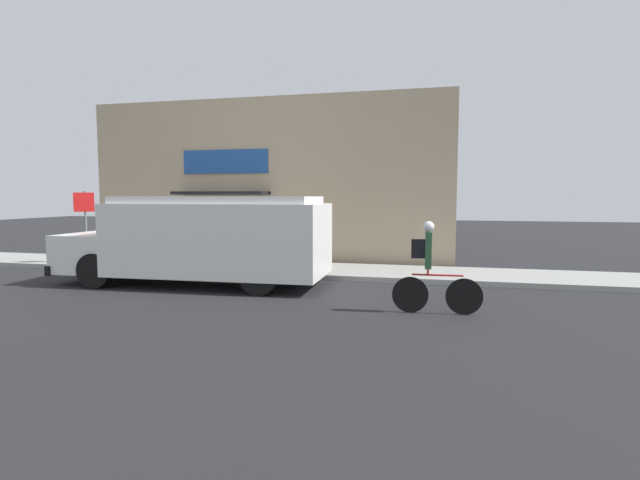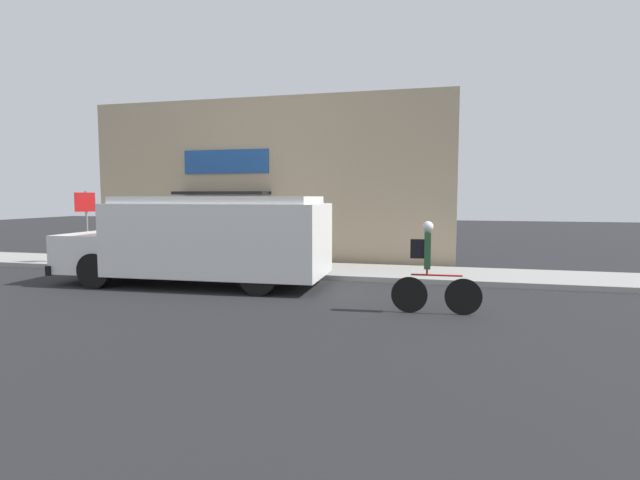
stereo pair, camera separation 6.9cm
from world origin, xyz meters
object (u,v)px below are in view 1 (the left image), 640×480
(school_bus, at_px, (204,239))
(stop_sign_post, at_px, (85,215))
(cyclist, at_px, (431,270))
(trash_bin, at_px, (169,249))

(school_bus, relative_size, stop_sign_post, 3.03)
(school_bus, bearing_deg, cyclist, -19.41)
(cyclist, distance_m, stop_sign_post, 11.39)
(stop_sign_post, height_order, trash_bin, stop_sign_post)
(school_bus, height_order, trash_bin, school_bus)
(cyclist, bearing_deg, school_bus, 159.78)
(school_bus, xyz_separation_m, trash_bin, (-2.78, 2.98, -0.63))
(cyclist, height_order, stop_sign_post, stop_sign_post)
(cyclist, bearing_deg, trash_bin, 147.76)
(trash_bin, bearing_deg, stop_sign_post, -156.72)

